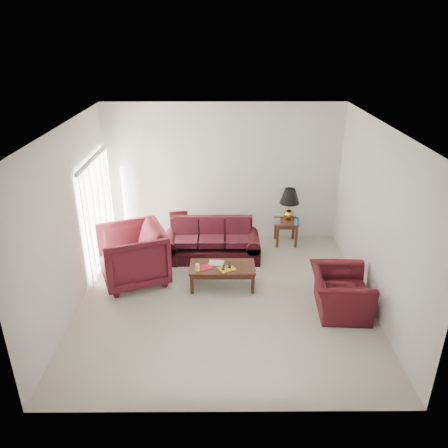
# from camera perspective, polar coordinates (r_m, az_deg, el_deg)

# --- Properties ---
(floor) EXTENTS (5.00, 5.00, 0.00)m
(floor) POSITION_cam_1_polar(r_m,az_deg,el_deg) (7.80, 0.03, -9.64)
(floor) COLOR beige
(floor) RESTS_ON ground
(blinds) EXTENTS (0.10, 2.00, 2.16)m
(blinds) POSITION_cam_1_polar(r_m,az_deg,el_deg) (8.76, -16.05, 1.35)
(blinds) COLOR silver
(blinds) RESTS_ON ground
(sofa) EXTENTS (1.99, 0.96, 0.79)m
(sofa) POSITION_cam_1_polar(r_m,az_deg,el_deg) (8.88, -1.60, -2.18)
(sofa) COLOR black
(sofa) RESTS_ON ground
(throw_pillow) EXTENTS (0.41, 0.25, 0.39)m
(throw_pillow) POSITION_cam_1_polar(r_m,az_deg,el_deg) (9.26, -5.92, 0.49)
(throw_pillow) COLOR black
(throw_pillow) RESTS_ON sofa
(end_table) EXTENTS (0.52, 0.52, 0.54)m
(end_table) POSITION_cam_1_polar(r_m,az_deg,el_deg) (9.64, 8.06, -1.05)
(end_table) COLOR #4F251B
(end_table) RESTS_ON ground
(table_lamp) EXTENTS (0.52, 0.52, 0.71)m
(table_lamp) POSITION_cam_1_polar(r_m,az_deg,el_deg) (9.45, 8.51, 2.52)
(table_lamp) COLOR #BC903A
(table_lamp) RESTS_ON end_table
(clock) EXTENTS (0.13, 0.07, 0.12)m
(clock) POSITION_cam_1_polar(r_m,az_deg,el_deg) (9.34, 6.98, 0.39)
(clock) COLOR white
(clock) RESTS_ON end_table
(blue_canister) EXTENTS (0.10, 0.10, 0.16)m
(blue_canister) POSITION_cam_1_polar(r_m,az_deg,el_deg) (9.34, 9.49, 0.35)
(blue_canister) COLOR #174B95
(blue_canister) RESTS_ON end_table
(picture_frame) EXTENTS (0.13, 0.16, 0.05)m
(picture_frame) POSITION_cam_1_polar(r_m,az_deg,el_deg) (9.63, 7.05, 1.21)
(picture_frame) COLOR silver
(picture_frame) RESTS_ON end_table
(floor_lamp) EXTENTS (0.31, 0.31, 1.76)m
(floor_lamp) POSITION_cam_1_polar(r_m,az_deg,el_deg) (9.55, -12.27, 2.37)
(floor_lamp) COLOR white
(floor_lamp) RESTS_ON ground
(armchair_left) EXTENTS (1.51, 1.49, 1.06)m
(armchair_left) POSITION_cam_1_polar(r_m,az_deg,el_deg) (8.21, -11.86, -4.02)
(armchair_left) COLOR #440F18
(armchair_left) RESTS_ON ground
(armchair_right) EXTENTS (0.99, 1.12, 0.69)m
(armchair_right) POSITION_cam_1_polar(r_m,az_deg,el_deg) (7.57, 14.91, -8.61)
(armchair_right) COLOR #3B0D14
(armchair_right) RESTS_ON ground
(coffee_table) EXTENTS (1.31, 0.93, 0.41)m
(coffee_table) POSITION_cam_1_polar(r_m,az_deg,el_deg) (8.03, -0.22, -6.81)
(coffee_table) COLOR black
(coffee_table) RESTS_ON ground
(magazine_red) EXTENTS (0.31, 0.29, 0.01)m
(magazine_red) POSITION_cam_1_polar(r_m,az_deg,el_deg) (7.87, -2.53, -5.72)
(magazine_red) COLOR #B01125
(magazine_red) RESTS_ON coffee_table
(magazine_white) EXTENTS (0.30, 0.24, 0.02)m
(magazine_white) POSITION_cam_1_polar(r_m,az_deg,el_deg) (8.01, -1.03, -5.12)
(magazine_white) COLOR beige
(magazine_white) RESTS_ON coffee_table
(magazine_orange) EXTENTS (0.35, 0.32, 0.02)m
(magazine_orange) POSITION_cam_1_polar(r_m,az_deg,el_deg) (7.82, 0.37, -5.88)
(magazine_orange) COLOR #BC8516
(magazine_orange) RESTS_ON coffee_table
(remote_a) EXTENTS (0.06, 0.16, 0.02)m
(remote_a) POSITION_cam_1_polar(r_m,az_deg,el_deg) (7.83, -0.06, -5.68)
(remote_a) COLOR black
(remote_a) RESTS_ON coffee_table
(remote_b) EXTENTS (0.05, 0.18, 0.02)m
(remote_b) POSITION_cam_1_polar(r_m,az_deg,el_deg) (7.89, 0.72, -5.43)
(remote_b) COLOR black
(remote_b) RESTS_ON coffee_table
(yellow_glass) EXTENTS (0.08, 0.08, 0.13)m
(yellow_glass) POSITION_cam_1_polar(r_m,az_deg,el_deg) (7.76, -3.49, -5.69)
(yellow_glass) COLOR yellow
(yellow_glass) RESTS_ON coffee_table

